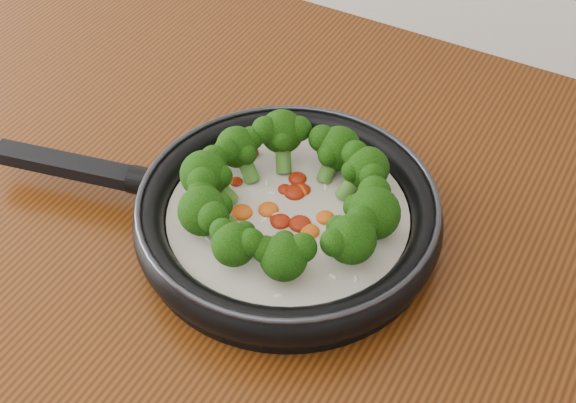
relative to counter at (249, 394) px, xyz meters
The scene contains 2 objects.
counter is the anchor object (origin of this frame).
skillet 0.50m from the counter, 25.61° to the right, with size 0.53×0.39×0.09m.
Camera 1 is at (0.38, 0.55, 1.52)m, focal length 49.64 mm.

